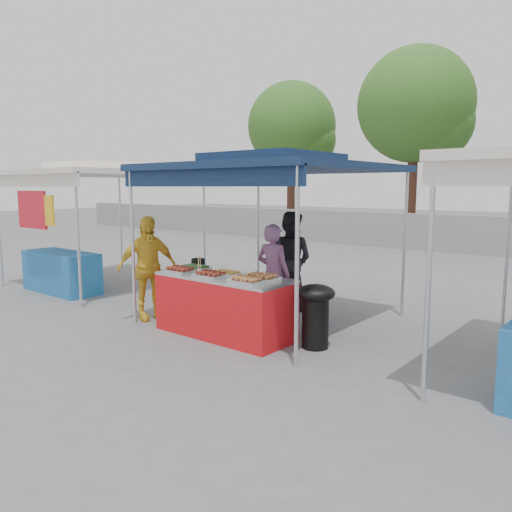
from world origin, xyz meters
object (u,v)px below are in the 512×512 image
Objects in this scene: helper_man at (290,260)px; vendor_woman at (273,274)px; wok_burner at (315,310)px; customer_person at (147,268)px; vendor_table at (224,306)px; cooking_pot at (198,263)px.

vendor_woman is at bearing 99.12° from helper_man.
wok_burner is 0.52× the size of customer_person.
vendor_table is at bearing -166.84° from wok_burner.
customer_person reaches higher than vendor_woman.
cooking_pot is 1.67m from helper_man.
cooking_pot is 0.14× the size of vendor_woman.
wok_burner is 0.50× the size of helper_man.
vendor_table is 0.98m from vendor_woman.
customer_person reaches higher than wok_burner.
cooking_pot is at bearing 159.10° from vendor_table.
vendor_table is 2.38× the size of wok_burner.
vendor_table is 1.33m from wok_burner.
helper_man is (-1.50, 1.52, 0.34)m from wok_burner.
vendor_table is 1.20× the size of helper_man.
wok_burner is (1.29, 0.34, 0.07)m from vendor_table.
customer_person is at bearing -147.53° from cooking_pot.
helper_man is at bearing 132.98° from wok_burner.
vendor_woman reaches higher than wok_burner.
vendor_table reaches higher than wok_burner.
helper_man is at bearing -73.36° from vendor_woman.
vendor_woman is (-1.13, 0.57, 0.27)m from wok_burner.
helper_man is 1.02× the size of customer_person.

